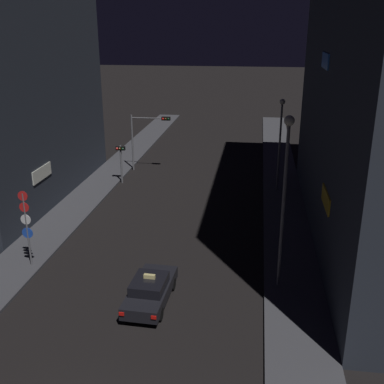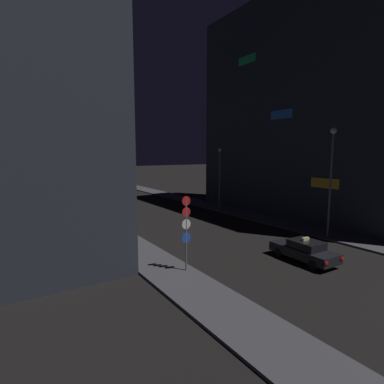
{
  "view_description": "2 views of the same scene",
  "coord_description": "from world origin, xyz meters",
  "views": [
    {
      "loc": [
        5.5,
        -10.66,
        13.0
      ],
      "look_at": [
        1.58,
        16.87,
        3.03
      ],
      "focal_mm": 43.63,
      "sensor_mm": 36.0,
      "label": 1
    },
    {
      "loc": [
        -15.92,
        -3.2,
        7.09
      ],
      "look_at": [
        0.69,
        22.31,
        3.12
      ],
      "focal_mm": 28.24,
      "sensor_mm": 36.0,
      "label": 2
    }
  ],
  "objects": [
    {
      "name": "traffic_light_left_kerb",
      "position": [
        -5.99,
        26.73,
        2.43
      ],
      "size": [
        0.8,
        0.42,
        3.36
      ],
      "color": "slate",
      "rests_on": "ground_plane"
    },
    {
      "name": "sidewalk_right",
      "position": [
        7.78,
        28.37,
        0.08
      ],
      "size": [
        3.07,
        60.74,
        0.16
      ],
      "primitive_type": "cube",
      "color": "#424247",
      "rests_on": "ground_plane"
    },
    {
      "name": "building_facade_right",
      "position": [
        13.88,
        18.54,
        11.99
      ],
      "size": [
        9.23,
        26.67,
        23.97
      ],
      "color": "#282D38",
      "rests_on": "ground_plane"
    },
    {
      "name": "street_lamp_far_block",
      "position": [
        7.32,
        26.21,
        4.9
      ],
      "size": [
        0.44,
        0.44,
        7.48
      ],
      "color": "slate",
      "rests_on": "sidewalk_right"
    },
    {
      "name": "traffic_light_overhead",
      "position": [
        -4.62,
        30.62,
        3.79
      ],
      "size": [
        3.71,
        0.42,
        5.26
      ],
      "color": "slate",
      "rests_on": "ground_plane"
    },
    {
      "name": "sign_pole_left",
      "position": [
        -6.85,
        11.36,
        2.75
      ],
      "size": [
        0.63,
        0.1,
        4.45
      ],
      "color": "slate",
      "rests_on": "sidewalk_left"
    },
    {
      "name": "street_lamp_near_block",
      "position": [
        6.95,
        11.17,
        6.01
      ],
      "size": [
        0.5,
        0.5,
        8.92
      ],
      "color": "slate",
      "rests_on": "sidewalk_right"
    },
    {
      "name": "building_facade_left",
      "position": [
        -13.11,
        22.62,
        9.04
      ],
      "size": [
        7.69,
        19.85,
        18.08
      ],
      "color": "#282D38",
      "rests_on": "ground_plane"
    },
    {
      "name": "taxi",
      "position": [
        0.66,
        8.78,
        0.74
      ],
      "size": [
        1.98,
        4.52,
        1.62
      ],
      "color": "black",
      "rests_on": "ground_plane"
    },
    {
      "name": "sidewalk_left",
      "position": [
        -7.78,
        28.37,
        0.08
      ],
      "size": [
        3.07,
        60.74,
        0.16
      ],
      "primitive_type": "cube",
      "color": "#424247",
      "rests_on": "ground_plane"
    }
  ]
}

